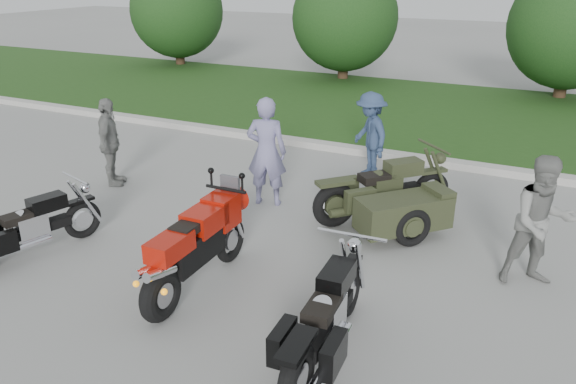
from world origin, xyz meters
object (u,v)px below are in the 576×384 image
at_px(person_grey, 542,222).
at_px(cruiser_left, 25,230).
at_px(sportbike_red, 195,246).
at_px(person_stripe, 267,152).
at_px(cruiser_sidecar, 393,204).
at_px(person_denim, 370,135).
at_px(person_back, 110,143).
at_px(cruiser_right, 324,324).

bearing_deg(person_grey, cruiser_left, 173.13).
distance_m(sportbike_red, person_stripe, 2.93).
height_order(cruiser_left, cruiser_sidecar, cruiser_sidecar).
distance_m(person_stripe, person_grey, 4.42).
bearing_deg(person_denim, person_back, -102.95).
relative_size(cruiser_right, person_denim, 1.41).
xyz_separation_m(cruiser_right, person_stripe, (-2.50, 3.46, 0.48)).
bearing_deg(sportbike_red, person_denim, 82.20).
height_order(cruiser_left, person_back, person_back).
height_order(sportbike_red, person_back, person_back).
relative_size(cruiser_left, person_denim, 1.25).
bearing_deg(cruiser_left, person_back, 125.51).
distance_m(cruiser_left, person_back, 2.91).
bearing_deg(cruiser_sidecar, person_stripe, -139.65).
relative_size(person_grey, person_back, 1.05).
relative_size(cruiser_right, person_back, 1.41).
distance_m(person_stripe, person_back, 3.07).
relative_size(cruiser_left, person_grey, 1.19).
xyz_separation_m(sportbike_red, person_denim, (0.62, 4.98, 0.21)).
height_order(sportbike_red, person_stripe, person_stripe).
height_order(cruiser_sidecar, person_denim, person_denim).
xyz_separation_m(sportbike_red, cruiser_right, (1.99, -0.59, -0.16)).
bearing_deg(sportbike_red, person_back, 145.21).
relative_size(sportbike_red, person_stripe, 1.18).
xyz_separation_m(cruiser_right, cruiser_sidecar, (-0.25, 3.35, -0.01)).
relative_size(person_stripe, person_back, 1.14).
relative_size(cruiser_left, person_back, 1.26).
bearing_deg(cruiser_left, person_denim, 75.73).
bearing_deg(cruiser_right, sportbike_red, 160.20).
height_order(cruiser_right, person_denim, person_denim).
height_order(person_denim, person_back, person_denim).
height_order(person_grey, person_back, person_grey).
height_order(sportbike_red, person_denim, person_denim).
bearing_deg(person_back, person_denim, -86.67).
bearing_deg(cruiser_left, cruiser_right, 14.08).
height_order(cruiser_right, cruiser_sidecar, cruiser_sidecar).
distance_m(cruiser_left, person_stripe, 3.88).
height_order(sportbike_red, cruiser_left, sportbike_red).
height_order(person_stripe, person_denim, person_stripe).
xyz_separation_m(sportbike_red, cruiser_sidecar, (1.74, 2.76, -0.17)).
relative_size(person_stripe, person_grey, 1.08).
height_order(cruiser_left, person_denim, person_denim).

